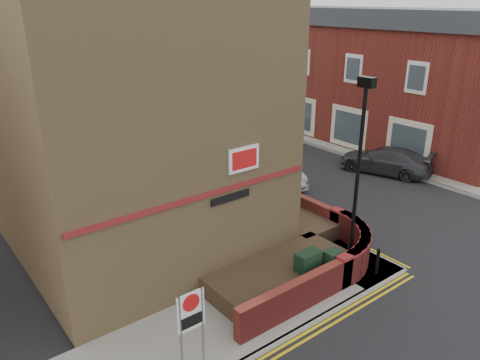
% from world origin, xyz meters
% --- Properties ---
extents(ground, '(120.00, 120.00, 0.00)m').
position_xyz_m(ground, '(0.00, 0.00, 0.00)').
color(ground, black).
rests_on(ground, ground).
extents(pavement_corner, '(13.00, 3.00, 0.12)m').
position_xyz_m(pavement_corner, '(-3.50, 1.50, 0.06)').
color(pavement_corner, gray).
rests_on(pavement_corner, ground).
extents(pavement_main, '(2.00, 32.00, 0.12)m').
position_xyz_m(pavement_main, '(2.00, 16.00, 0.06)').
color(pavement_main, gray).
rests_on(pavement_main, ground).
extents(pavement_far, '(4.00, 40.00, 0.12)m').
position_xyz_m(pavement_far, '(13.00, 13.00, 0.06)').
color(pavement_far, gray).
rests_on(pavement_far, ground).
extents(kerb_side, '(13.00, 0.15, 0.12)m').
position_xyz_m(kerb_side, '(-3.50, 0.00, 0.06)').
color(kerb_side, gray).
rests_on(kerb_side, ground).
extents(kerb_main_near, '(0.15, 32.00, 0.12)m').
position_xyz_m(kerb_main_near, '(3.00, 16.00, 0.06)').
color(kerb_main_near, gray).
rests_on(kerb_main_near, ground).
extents(kerb_main_far, '(0.15, 40.00, 0.12)m').
position_xyz_m(kerb_main_far, '(11.00, 13.00, 0.06)').
color(kerb_main_far, gray).
rests_on(kerb_main_far, ground).
extents(yellow_lines_main, '(0.28, 32.00, 0.01)m').
position_xyz_m(yellow_lines_main, '(3.25, 16.00, 0.01)').
color(yellow_lines_main, gold).
rests_on(yellow_lines_main, ground).
extents(corner_building, '(8.95, 10.40, 13.60)m').
position_xyz_m(corner_building, '(-2.84, 8.00, 6.23)').
color(corner_building, '#987C51').
rests_on(corner_building, ground).
extents(garden_wall, '(6.80, 6.00, 1.20)m').
position_xyz_m(garden_wall, '(0.00, 2.50, 0.00)').
color(garden_wall, maroon).
rests_on(garden_wall, ground).
extents(lamppost, '(0.25, 0.50, 6.30)m').
position_xyz_m(lamppost, '(1.60, 1.20, 3.34)').
color(lamppost, black).
rests_on(lamppost, pavement_corner).
extents(utility_cabinet_large, '(0.80, 0.45, 1.20)m').
position_xyz_m(utility_cabinet_large, '(-0.30, 1.30, 0.72)').
color(utility_cabinet_large, black).
rests_on(utility_cabinet_large, pavement_corner).
extents(utility_cabinet_small, '(0.55, 0.40, 1.10)m').
position_xyz_m(utility_cabinet_small, '(0.50, 1.00, 0.67)').
color(utility_cabinet_small, black).
rests_on(utility_cabinet_small, pavement_corner).
extents(bollard_near, '(0.11, 0.11, 0.90)m').
position_xyz_m(bollard_near, '(2.00, 0.40, 0.57)').
color(bollard_near, black).
rests_on(bollard_near, pavement_corner).
extents(bollard_far, '(0.11, 0.11, 0.90)m').
position_xyz_m(bollard_far, '(2.60, 1.20, 0.57)').
color(bollard_far, black).
rests_on(bollard_far, pavement_corner).
extents(zone_sign, '(0.72, 0.07, 2.20)m').
position_xyz_m(zone_sign, '(-5.00, 0.50, 1.64)').
color(zone_sign, slate).
rests_on(zone_sign, pavement_corner).
extents(far_terrace, '(5.40, 30.40, 8.00)m').
position_xyz_m(far_terrace, '(14.50, 17.00, 4.04)').
color(far_terrace, maroon).
rests_on(far_terrace, ground).
extents(far_terrace_cream, '(5.40, 12.40, 8.00)m').
position_xyz_m(far_terrace_cream, '(14.50, 38.00, 4.05)').
color(far_terrace_cream, beige).
rests_on(far_terrace_cream, ground).
extents(tree_near, '(3.64, 3.65, 6.70)m').
position_xyz_m(tree_near, '(2.00, 14.05, 4.70)').
color(tree_near, '#382B1E').
rests_on(tree_near, pavement_main).
extents(tree_mid, '(4.03, 4.03, 7.42)m').
position_xyz_m(tree_mid, '(2.00, 22.05, 5.20)').
color(tree_mid, '#382B1E').
rests_on(tree_mid, pavement_main).
extents(tree_far, '(3.81, 3.81, 7.00)m').
position_xyz_m(tree_far, '(2.00, 30.05, 4.91)').
color(tree_far, '#382B1E').
rests_on(tree_far, pavement_main).
extents(traffic_light_assembly, '(0.20, 0.16, 4.20)m').
position_xyz_m(traffic_light_assembly, '(2.40, 25.00, 2.78)').
color(traffic_light_assembly, black).
rests_on(traffic_light_assembly, pavement_main).
extents(silver_car_near, '(2.44, 4.49, 1.40)m').
position_xyz_m(silver_car_near, '(5.00, 8.80, 0.70)').
color(silver_car_near, gray).
rests_on(silver_car_near, ground).
extents(red_car_main, '(3.21, 5.50, 1.44)m').
position_xyz_m(red_car_main, '(3.70, 16.00, 0.72)').
color(red_car_main, maroon).
rests_on(red_car_main, ground).
extents(grey_car_far, '(3.35, 5.03, 1.35)m').
position_xyz_m(grey_car_far, '(10.50, 6.24, 0.68)').
color(grey_car_far, '#333237').
rests_on(grey_car_far, ground).
extents(silver_car_far, '(1.70, 3.93, 1.32)m').
position_xyz_m(silver_car_far, '(9.22, 14.16, 0.66)').
color(silver_car_far, '#A8ABB0').
rests_on(silver_car_far, ground).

